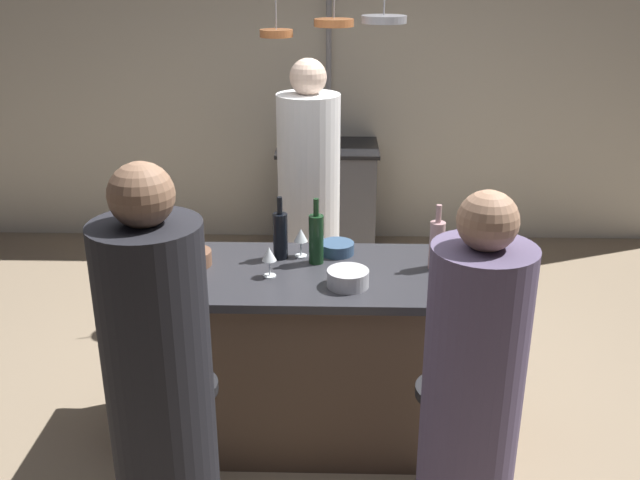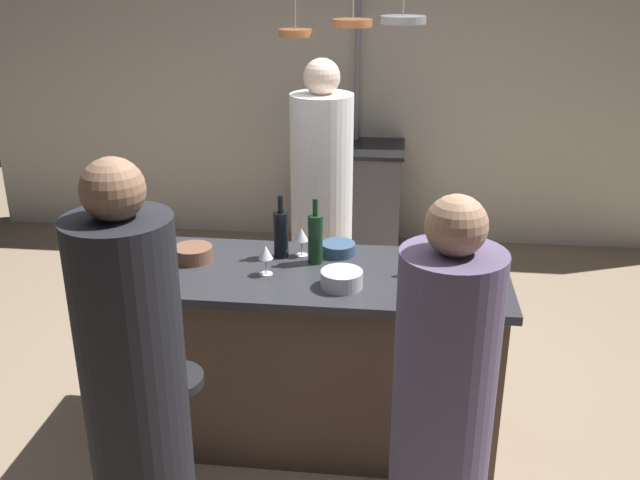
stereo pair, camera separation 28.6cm
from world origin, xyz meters
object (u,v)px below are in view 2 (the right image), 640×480
at_px(guest_left, 138,410).
at_px(pepper_mill, 151,261).
at_px(wine_bottle_dark, 281,234).
at_px(wine_glass_near_left_guest, 481,237).
at_px(wine_bottle_rose, 436,248).
at_px(mixing_bowl_blue, 338,249).
at_px(bar_stool_right, 427,456).
at_px(chef, 322,216).
at_px(wine_bottle_red, 315,238).
at_px(mixing_bowl_steel, 342,279).
at_px(stove_range, 353,199).
at_px(mixing_bowl_wooden, 193,253).
at_px(bar_stool_left, 177,437).
at_px(wine_glass_by_chef, 301,236).
at_px(wine_glass_near_right_guest, 266,254).
at_px(guest_right, 440,436).

height_order(guest_left, pepper_mill, guest_left).
distance_m(wine_bottle_dark, wine_glass_near_left_guest, 0.98).
height_order(pepper_mill, wine_bottle_dark, wine_bottle_dark).
bearing_deg(pepper_mill, wine_bottle_rose, 11.72).
bearing_deg(mixing_bowl_blue, guest_left, -115.65).
bearing_deg(bar_stool_right, chef, 110.96).
distance_m(wine_bottle_red, wine_glass_near_left_guest, 0.81).
xyz_separation_m(bar_stool_right, mixing_bowl_steel, (-0.40, 0.47, 0.56)).
relative_size(stove_range, mixing_bowl_wooden, 4.68).
distance_m(bar_stool_left, wine_glass_by_chef, 1.10).
bearing_deg(guest_left, wine_glass_near_left_guest, 44.86).
distance_m(wine_bottle_red, wine_glass_by_chef, 0.11).
xyz_separation_m(wine_bottle_red, mixing_bowl_blue, (0.10, 0.12, -0.10)).
height_order(wine_glass_by_chef, mixing_bowl_blue, wine_glass_by_chef).
distance_m(stove_range, wine_glass_by_chef, 2.34).
bearing_deg(wine_glass_near_left_guest, mixing_bowl_wooden, -171.58).
bearing_deg(wine_bottle_dark, wine_glass_near_right_guest, -98.91).
distance_m(wine_bottle_rose, wine_glass_near_right_guest, 0.79).
bearing_deg(mixing_bowl_steel, wine_bottle_rose, 26.90).
bearing_deg(bar_stool_left, mixing_bowl_steel, 35.45).
bearing_deg(bar_stool_left, wine_bottle_red, 55.28).
height_order(bar_stool_right, wine_bottle_dark, wine_bottle_dark).
height_order(guest_left, mixing_bowl_wooden, guest_left).
bearing_deg(wine_bottle_red, wine_bottle_rose, -4.89).
distance_m(bar_stool_left, guest_left, 0.57).
bearing_deg(wine_glass_by_chef, chef, 89.68).
distance_m(stove_range, bar_stool_right, 3.12).
xyz_separation_m(stove_range, wine_bottle_rose, (0.55, -2.39, 0.58)).
bearing_deg(guest_right, wine_glass_by_chef, 119.07).
height_order(guest_left, wine_bottle_rose, guest_left).
xyz_separation_m(chef, wine_glass_near_left_guest, (0.87, -0.73, 0.19)).
height_order(bar_stool_right, mixing_bowl_steel, mixing_bowl_steel).
height_order(bar_stool_left, pepper_mill, pepper_mill).
xyz_separation_m(bar_stool_left, wine_glass_by_chef, (0.43, 0.80, 0.63)).
relative_size(wine_bottle_dark, mixing_bowl_blue, 1.85).
relative_size(stove_range, wine_bottle_rose, 2.82).
relative_size(wine_bottle_dark, mixing_bowl_wooden, 1.65).
bearing_deg(mixing_bowl_blue, mixing_bowl_steel, -82.40).
relative_size(pepper_mill, mixing_bowl_wooden, 1.10).
height_order(bar_stool_left, mixing_bowl_wooden, mixing_bowl_wooden).
xyz_separation_m(stove_range, chef, (-0.09, -1.45, 0.37)).
xyz_separation_m(wine_glass_near_right_guest, wine_glass_by_chef, (0.13, 0.24, 0.00)).
bearing_deg(mixing_bowl_wooden, wine_bottle_dark, 12.66).
height_order(wine_bottle_dark, wine_bottle_red, wine_bottle_red).
xyz_separation_m(guest_right, mixing_bowl_blue, (-0.47, 1.20, 0.18)).
xyz_separation_m(guest_left, mixing_bowl_wooden, (-0.10, 1.08, 0.14)).
xyz_separation_m(guest_left, wine_glass_near_right_guest, (0.28, 0.95, 0.21)).
xyz_separation_m(pepper_mill, mixing_bowl_wooden, (0.11, 0.27, -0.07)).
bearing_deg(wine_bottle_red, pepper_mill, -156.07).
distance_m(bar_stool_right, bar_stool_left, 1.05).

